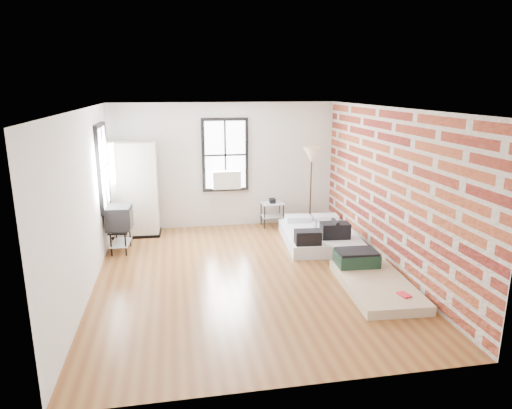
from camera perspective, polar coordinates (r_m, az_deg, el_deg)
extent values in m
plane|color=brown|center=(7.86, -1.19, -8.96)|extent=(6.00, 6.00, 0.00)
cube|color=silver|center=(10.32, -3.87, 4.86)|extent=(5.00, 0.01, 2.80)
cube|color=silver|center=(4.61, 4.69, -7.62)|extent=(5.00, 0.01, 2.80)
cube|color=silver|center=(7.45, -20.59, 0.15)|extent=(0.01, 6.00, 2.80)
cube|color=brown|center=(8.17, 16.35, 1.71)|extent=(0.02, 6.00, 2.80)
cube|color=white|center=(7.21, -1.31, 11.90)|extent=(5.00, 6.00, 0.01)
cube|color=white|center=(10.24, -3.87, 6.19)|extent=(0.90, 0.02, 1.50)
cube|color=black|center=(10.21, -6.60, 6.11)|extent=(0.07, 0.08, 1.64)
cube|color=black|center=(10.32, -1.19, 6.29)|extent=(0.07, 0.08, 1.64)
cube|color=black|center=(10.17, -3.96, 10.59)|extent=(0.90, 0.08, 0.07)
cube|color=black|center=(10.40, -3.81, 1.93)|extent=(0.90, 0.08, 0.07)
cube|color=black|center=(10.23, -3.86, 6.18)|extent=(0.04, 0.02, 1.50)
cube|color=black|center=(10.23, -3.86, 6.18)|extent=(0.90, 0.02, 0.04)
cube|color=white|center=(10.21, -3.74, 3.15)|extent=(0.62, 0.30, 0.40)
cube|color=white|center=(9.14, -18.52, 4.46)|extent=(0.02, 0.90, 1.50)
cube|color=black|center=(8.67, -19.08, 3.90)|extent=(0.08, 0.07, 1.64)
cube|color=black|center=(9.61, -18.25, 4.95)|extent=(0.08, 0.07, 1.64)
cube|color=black|center=(9.04, -19.05, 9.35)|extent=(0.08, 0.90, 0.07)
cube|color=black|center=(9.30, -18.25, -0.31)|extent=(0.08, 0.90, 0.07)
cube|color=black|center=(9.13, -18.45, 4.46)|extent=(0.02, 0.04, 1.50)
cube|color=black|center=(9.13, -18.45, 4.46)|extent=(0.02, 0.90, 0.04)
cube|color=white|center=(9.52, 7.90, -4.01)|extent=(1.57, 2.03, 0.25)
cube|color=white|center=(10.10, 5.30, -1.72)|extent=(0.58, 0.40, 0.12)
cube|color=white|center=(10.23, 8.63, -1.62)|extent=(0.58, 0.40, 0.12)
cube|color=black|center=(9.06, 9.85, -3.20)|extent=(0.58, 0.37, 0.30)
cylinder|color=black|center=(9.01, 9.89, -2.17)|extent=(0.11, 0.36, 0.08)
cube|color=black|center=(8.65, 6.48, -4.08)|extent=(0.51, 0.34, 0.26)
cylinder|color=silver|center=(9.37, 7.42, -2.76)|extent=(0.07, 0.07, 0.22)
cylinder|color=#163D9E|center=(9.34, 7.44, -2.02)|extent=(0.04, 0.04, 0.03)
cube|color=beige|center=(7.59, 14.84, -9.73)|extent=(1.11, 1.96, 0.15)
cube|color=#163324|center=(8.09, 12.45, -6.61)|extent=(0.73, 0.54, 0.22)
cube|color=black|center=(8.04, 12.50, -5.75)|extent=(0.69, 0.50, 0.04)
cube|color=red|center=(7.17, 18.02, -10.68)|extent=(0.18, 0.23, 0.03)
cube|color=black|center=(10.28, -14.68, -3.50)|extent=(1.05, 0.63, 0.06)
cube|color=#EBE1C5|center=(10.03, -15.04, 2.00)|extent=(1.00, 0.59, 1.96)
cylinder|color=black|center=(10.26, 1.09, -1.63)|extent=(0.02, 0.02, 0.55)
cylinder|color=black|center=(10.37, 3.45, -1.47)|extent=(0.02, 0.02, 0.55)
cylinder|color=black|center=(10.57, 0.64, -1.12)|extent=(0.02, 0.02, 0.55)
cylinder|color=black|center=(10.68, 2.94, -0.98)|extent=(0.02, 0.02, 0.55)
cube|color=silver|center=(10.40, 2.05, 0.17)|extent=(0.52, 0.42, 0.02)
cube|color=silver|center=(10.47, 2.03, -1.43)|extent=(0.50, 0.40, 0.02)
cube|color=black|center=(10.38, 2.05, 0.49)|extent=(0.13, 0.19, 0.10)
cylinder|color=black|center=(10.56, 6.71, -2.72)|extent=(0.26, 0.26, 0.03)
cylinder|color=black|center=(10.35, 6.84, 1.55)|extent=(0.03, 0.03, 1.59)
cone|color=tan|center=(10.19, 6.98, 6.17)|extent=(0.39, 0.39, 0.35)
cylinder|color=black|center=(9.07, -17.66, -4.86)|extent=(0.03, 0.03, 0.45)
cylinder|color=black|center=(9.02, -15.99, -4.84)|extent=(0.03, 0.03, 0.45)
cylinder|color=black|center=(9.57, -17.05, -3.80)|extent=(0.03, 0.03, 0.45)
cylinder|color=black|center=(9.52, -15.46, -3.78)|extent=(0.03, 0.03, 0.45)
cube|color=black|center=(9.23, -16.63, -3.00)|extent=(0.40, 0.67, 0.03)
cube|color=silver|center=(9.31, -16.52, -4.57)|extent=(0.38, 0.65, 0.02)
cube|color=black|center=(9.16, -16.74, -1.57)|extent=(0.48, 0.55, 0.45)
cube|color=black|center=(9.12, -15.36, -1.54)|extent=(0.05, 0.43, 0.36)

